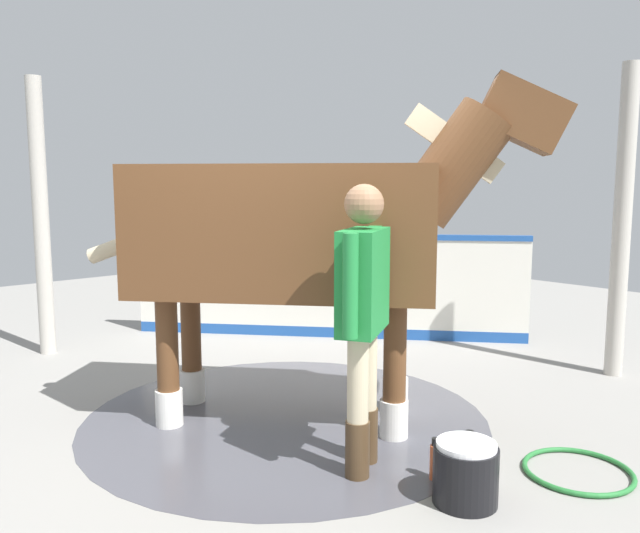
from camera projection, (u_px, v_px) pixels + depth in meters
ground_plane at (260, 425)px, 4.74m from camera, size 16.00×16.00×0.02m
wet_patch at (286, 418)px, 4.86m from camera, size 3.05×3.05×0.00m
barrier_wall at (327, 289)px, 7.34m from camera, size 2.96×3.52×1.20m
roof_post_near at (622, 223)px, 5.78m from camera, size 0.16×0.16×2.84m
roof_post_far at (41, 218)px, 6.53m from camera, size 0.16×0.16×2.84m
horse at (300, 232)px, 4.66m from camera, size 2.44×2.83×2.53m
handler at (363, 306)px, 3.87m from camera, size 0.62×0.45×1.78m
wash_bucket at (466, 473)px, 3.56m from camera, size 0.36×0.36×0.36m
bottle_shampoo at (469, 453)px, 3.93m from camera, size 0.07×0.07×0.27m
bottle_spray at (435, 461)px, 3.84m from camera, size 0.06×0.06×0.26m
hose_coil at (578, 471)px, 3.93m from camera, size 0.66×0.66×0.03m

